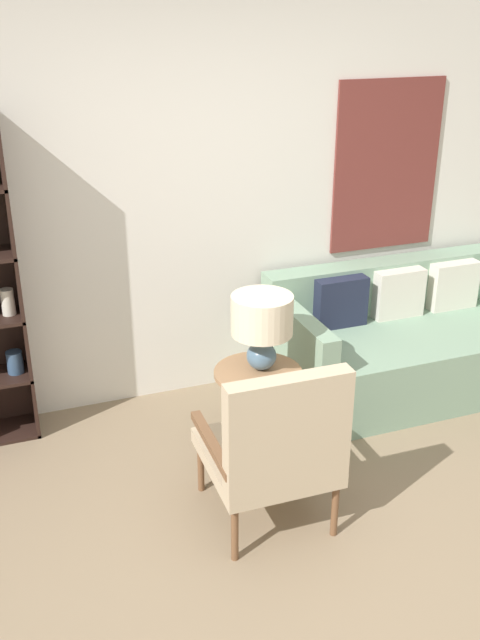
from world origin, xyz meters
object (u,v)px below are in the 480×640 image
object	(u,v)px
armchair	(276,445)
side_table	(258,380)
couch	(407,342)
table_lamp	(262,321)

from	to	relation	value
armchair	side_table	world-z (taller)	armchair
armchair	couch	size ratio (longest dim) A/B	0.51
armchair	couch	distance (m)	1.82
armchair	side_table	xyz separation A→B (m)	(0.18, 0.68, -0.03)
couch	side_table	size ratio (longest dim) A/B	3.50
side_table	armchair	bearing A→B (deg)	-104.69
couch	table_lamp	size ratio (longest dim) A/B	4.12
armchair	side_table	bearing A→B (deg)	75.31
couch	table_lamp	world-z (taller)	table_lamp
side_table	table_lamp	bearing A→B (deg)	38.83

